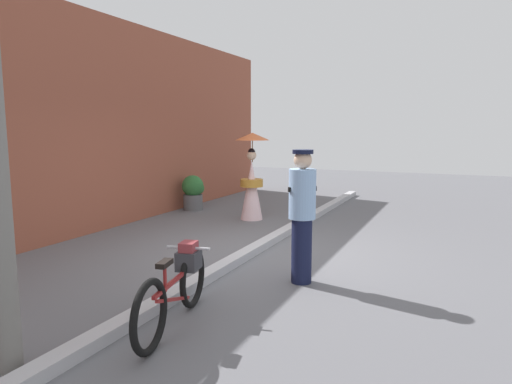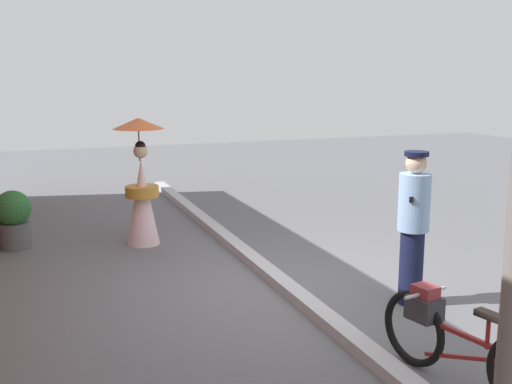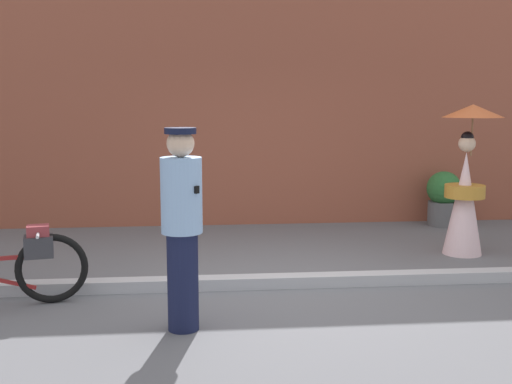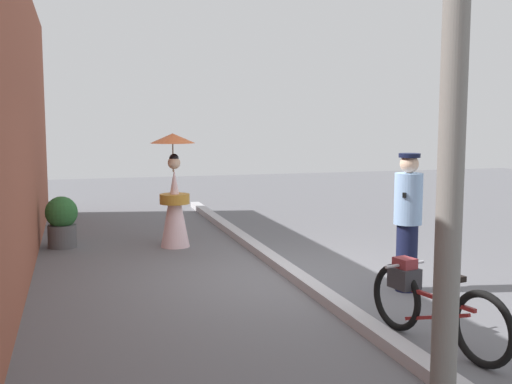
{
  "view_description": "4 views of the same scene",
  "coord_description": "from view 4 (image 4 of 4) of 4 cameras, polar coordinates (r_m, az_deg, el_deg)",
  "views": [
    {
      "loc": [
        -6.32,
        -2.93,
        1.94
      ],
      "look_at": [
        0.65,
        0.26,
        0.88
      ],
      "focal_mm": 31.79,
      "sensor_mm": 36.0,
      "label": 1
    },
    {
      "loc": [
        -6.49,
        2.74,
        2.51
      ],
      "look_at": [
        0.5,
        0.13,
        1.07
      ],
      "focal_mm": 43.41,
      "sensor_mm": 36.0,
      "label": 2
    },
    {
      "loc": [
        -0.87,
        -6.19,
        1.9
      ],
      "look_at": [
        -0.24,
        0.4,
        0.94
      ],
      "focal_mm": 43.62,
      "sensor_mm": 36.0,
      "label": 3
    },
    {
      "loc": [
        -7.67,
        2.74,
        2.11
      ],
      "look_at": [
        0.46,
        0.37,
        1.11
      ],
      "focal_mm": 43.73,
      "sensor_mm": 36.0,
      "label": 4
    }
  ],
  "objects": [
    {
      "name": "utility_pole",
      "position": [
        4.4,
        17.68,
        10.21
      ],
      "size": [
        0.18,
        0.18,
        4.8
      ],
      "primitive_type": "cylinder",
      "color": "slate",
      "rests_on": "ground_plane"
    },
    {
      "name": "building_wall",
      "position": [
        7.71,
        -22.33,
        5.79
      ],
      "size": [
        14.0,
        0.4,
        4.1
      ],
      "primitive_type": "cube",
      "color": "brown",
      "rests_on": "ground_plane"
    },
    {
      "name": "potted_plant_by_door",
      "position": [
        10.73,
        -17.31,
        -2.48
      ],
      "size": [
        0.54,
        0.52,
        0.85
      ],
      "color": "#59595B",
      "rests_on": "ground_plane"
    },
    {
      "name": "ground_plane",
      "position": [
        8.42,
        3.33,
        -7.8
      ],
      "size": [
        30.0,
        30.0,
        0.0
      ],
      "primitive_type": "plane",
      "color": "slate"
    },
    {
      "name": "bicycle_near_officer",
      "position": [
        6.13,
        15.6,
        -9.76
      ],
      "size": [
        1.73,
        0.55,
        0.76
      ],
      "color": "black",
      "rests_on": "ground_plane"
    },
    {
      "name": "sidewalk_curb",
      "position": [
        8.4,
        3.33,
        -7.4
      ],
      "size": [
        14.0,
        0.2,
        0.12
      ],
      "primitive_type": "cube",
      "color": "#B2B2B7",
      "rests_on": "ground_plane"
    },
    {
      "name": "person_with_parasol",
      "position": [
        10.32,
        -7.48,
        0.0
      ],
      "size": [
        0.74,
        0.74,
        1.87
      ],
      "color": "silver",
      "rests_on": "ground_plane"
    },
    {
      "name": "person_officer",
      "position": [
        7.81,
        13.71,
        -2.33
      ],
      "size": [
        0.34,
        0.34,
        1.69
      ],
      "color": "#141938",
      "rests_on": "ground_plane"
    }
  ]
}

